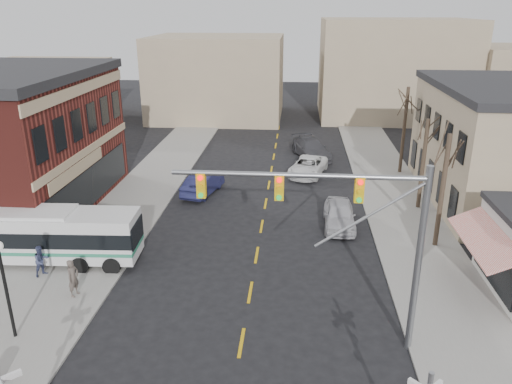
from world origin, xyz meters
TOP-DOWN VIEW (x-y plane):
  - ground at (0.00, 0.00)m, footprint 160.00×160.00m
  - sidewalk_west at (-9.50, 20.00)m, footprint 5.00×60.00m
  - sidewalk_east at (9.50, 20.00)m, footprint 5.00×60.00m
  - tree_east_a at (10.50, 12.00)m, footprint 0.28×0.28m
  - tree_east_b at (10.80, 18.00)m, footprint 0.28×0.28m
  - tree_east_c at (11.00, 26.00)m, footprint 0.28×0.28m
  - transit_bus at (-12.16, 8.19)m, footprint 11.62×3.11m
  - traffic_signal_mast at (4.29, 2.28)m, footprint 9.75×0.30m
  - street_lamp at (-9.75, 1.52)m, footprint 0.44×0.44m
  - car_a at (5.00, 14.45)m, footprint 2.06×4.90m
  - car_b at (-4.89, 19.65)m, footprint 2.74×5.03m
  - car_c at (3.13, 24.85)m, footprint 3.79×5.81m
  - car_d at (3.51, 30.05)m, footprint 4.18×6.37m
  - pedestrian_near at (-8.52, 4.85)m, footprint 0.62×0.79m
  - pedestrian_far at (-11.03, 6.62)m, footprint 0.99×1.04m

SIDE VIEW (x-z plane):
  - ground at x=0.00m, z-range 0.00..0.00m
  - sidewalk_west at x=-9.50m, z-range 0.00..0.12m
  - sidewalk_east at x=9.50m, z-range 0.00..0.12m
  - car_c at x=3.13m, z-range 0.00..1.49m
  - car_b at x=-4.89m, z-range 0.00..1.57m
  - car_a at x=5.00m, z-range 0.00..1.65m
  - car_d at x=3.51m, z-range 0.00..1.71m
  - pedestrian_far at x=-11.03m, z-range 0.12..1.81m
  - pedestrian_near at x=-8.52m, z-range 0.12..2.04m
  - transit_bus at x=-12.16m, z-range 0.20..3.17m
  - tree_east_b at x=10.80m, z-range 0.12..6.42m
  - street_lamp at x=-9.75m, z-range 1.07..5.59m
  - tree_east_a at x=10.50m, z-range 0.12..6.87m
  - tree_east_c at x=11.00m, z-range 0.12..7.32m
  - traffic_signal_mast at x=4.29m, z-range 1.73..9.73m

